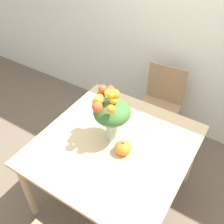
% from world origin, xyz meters
% --- Properties ---
extents(ground_plane, '(12.00, 12.00, 0.00)m').
position_xyz_m(ground_plane, '(0.00, 0.00, 0.00)').
color(ground_plane, brown).
extents(wall_back, '(8.00, 0.06, 2.70)m').
position_xyz_m(wall_back, '(0.00, 1.26, 1.35)').
color(wall_back, silver).
rests_on(wall_back, ground_plane).
extents(dining_table, '(1.15, 1.19, 0.73)m').
position_xyz_m(dining_table, '(0.00, 0.00, 0.64)').
color(dining_table, '#D1B284').
rests_on(dining_table, ground_plane).
extents(flower_vase, '(0.30, 0.30, 0.47)m').
position_xyz_m(flower_vase, '(-0.06, 0.05, 1.00)').
color(flower_vase, '#B2CCBC').
rests_on(flower_vase, dining_table).
extents(pumpkin, '(0.13, 0.13, 0.12)m').
position_xyz_m(pumpkin, '(0.10, -0.04, 0.78)').
color(pumpkin, orange).
rests_on(pumpkin, dining_table).
extents(dining_chair_near_window, '(0.45, 0.45, 0.89)m').
position_xyz_m(dining_chair_near_window, '(0.00, 0.92, 0.47)').
color(dining_chair_near_window, '#9E7A56').
rests_on(dining_chair_near_window, ground_plane).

